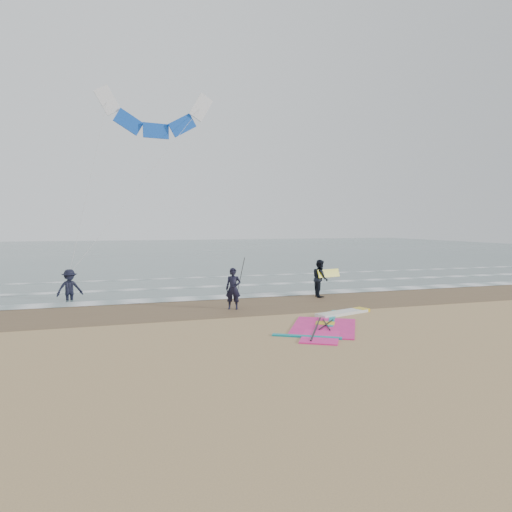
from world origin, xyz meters
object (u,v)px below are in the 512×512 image
object	(u,v)px
person_standing	(233,289)
surf_kite	(155,118)
person_walking	(320,278)
person_wading	(69,281)
windsurf_rig	(331,323)

from	to	relation	value
person_standing	surf_kite	distance (m)	12.97
person_standing	person_walking	size ratio (longest dim) A/B	0.95
person_walking	person_wading	world-z (taller)	person_walking
windsurf_rig	surf_kite	bearing A→B (deg)	110.36
windsurf_rig	person_walking	world-z (taller)	person_walking
person_standing	person_walking	world-z (taller)	person_walking
person_walking	surf_kite	distance (m)	13.44
person_standing	person_walking	distance (m)	5.17
windsurf_rig	person_standing	distance (m)	4.59
windsurf_rig	person_standing	world-z (taller)	person_standing
person_walking	person_wading	size ratio (longest dim) A/B	1.01
surf_kite	person_wading	bearing A→B (deg)	-131.70
person_wading	person_standing	bearing A→B (deg)	-51.09
person_standing	surf_kite	world-z (taller)	surf_kite
surf_kite	person_walking	bearing A→B (deg)	-46.48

